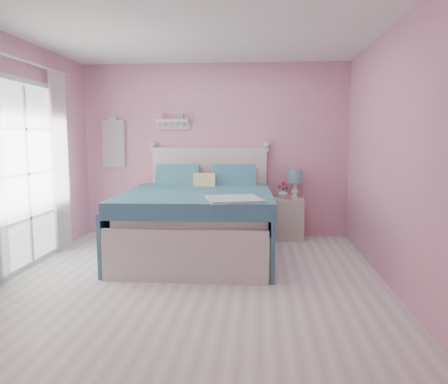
# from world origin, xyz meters

# --- Properties ---
(floor) EXTENTS (4.50, 4.50, 0.00)m
(floor) POSITION_xyz_m (0.00, 0.00, 0.00)
(floor) COLOR beige
(floor) RESTS_ON ground
(room_shell) EXTENTS (4.50, 4.50, 4.50)m
(room_shell) POSITION_xyz_m (0.00, 0.00, 1.58)
(room_shell) COLOR pink
(room_shell) RESTS_ON floor
(bed) EXTENTS (1.88, 2.35, 1.34)m
(bed) POSITION_xyz_m (-0.07, 1.09, 0.43)
(bed) COLOR silver
(bed) RESTS_ON floor
(nightstand) EXTENTS (0.42, 0.42, 0.61)m
(nightstand) POSITION_xyz_m (1.12, 2.02, 0.30)
(nightstand) COLOR beige
(nightstand) RESTS_ON floor
(table_lamp) EXTENTS (0.21, 0.21, 0.42)m
(table_lamp) POSITION_xyz_m (1.21, 2.07, 0.90)
(table_lamp) COLOR white
(table_lamp) RESTS_ON nightstand
(vase) EXTENTS (0.19, 0.19, 0.15)m
(vase) POSITION_xyz_m (1.04, 2.07, 0.68)
(vase) COLOR white
(vase) RESTS_ON nightstand
(teacup) EXTENTS (0.10, 0.10, 0.07)m
(teacup) POSITION_xyz_m (1.10, 1.92, 0.64)
(teacup) COLOR tan
(teacup) RESTS_ON nightstand
(roses) EXTENTS (0.14, 0.11, 0.12)m
(roses) POSITION_xyz_m (1.04, 2.07, 0.80)
(roses) COLOR #C74472
(roses) RESTS_ON vase
(wall_shelf) EXTENTS (0.50, 0.15, 0.25)m
(wall_shelf) POSITION_xyz_m (-0.63, 2.19, 1.73)
(wall_shelf) COLOR silver
(wall_shelf) RESTS_ON room_shell
(hanging_dress) EXTENTS (0.34, 0.03, 0.72)m
(hanging_dress) POSITION_xyz_m (-1.55, 2.18, 1.40)
(hanging_dress) COLOR white
(hanging_dress) RESTS_ON room_shell
(french_door) EXTENTS (0.04, 1.32, 2.16)m
(french_door) POSITION_xyz_m (-1.97, 0.40, 1.07)
(french_door) COLOR silver
(french_door) RESTS_ON floor
(curtain_far) EXTENTS (0.04, 0.40, 2.32)m
(curtain_far) POSITION_xyz_m (-1.92, 1.14, 1.18)
(curtain_far) COLOR white
(curtain_far) RESTS_ON floor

